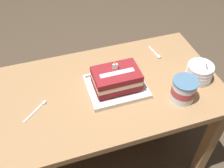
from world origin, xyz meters
The scene contains 8 objects.
ground_plane centered at (0.00, 0.00, 0.00)m, with size 8.00×8.00×0.00m, color #4C3D2D.
dining_table centered at (0.00, 0.00, 0.60)m, with size 1.19×0.67×0.71m.
foil_tray centered at (0.04, -0.01, 0.72)m, with size 0.30×0.25×0.02m.
birthday_cake centered at (0.04, -0.01, 0.78)m, with size 0.23×0.15×0.14m.
bowl_stack centered at (0.48, -0.08, 0.76)m, with size 0.14×0.14×0.15m.
ice_cream_tub centered at (0.33, -0.18, 0.77)m, with size 0.12×0.12×0.12m.
serving_spoon_near_tray centered at (-0.35, -0.02, 0.71)m, with size 0.13×0.11×0.01m.
serving_spoon_by_bowls centered at (0.36, 0.16, 0.71)m, with size 0.03×0.13×0.01m.
Camera 1 is at (-0.27, -0.90, 1.69)m, focal length 41.95 mm.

